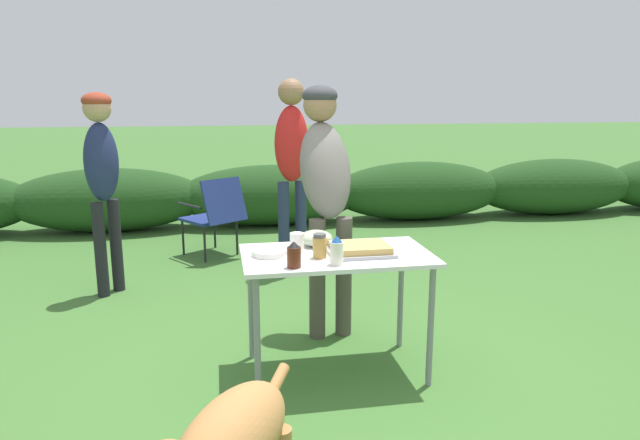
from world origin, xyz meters
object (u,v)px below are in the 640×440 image
(camp_chair_green_behind_table, at_px, (215,213))
(mayo_bottle, at_px, (337,251))
(folding_table, at_px, (337,266))
(standing_person_in_gray_fleece, at_px, (292,155))
(standing_person_in_dark_puffer, at_px, (102,167))
(mixing_bowl, at_px, (316,238))
(paper_cup_stack, at_px, (297,243))
(standing_person_with_beanie, at_px, (325,178))
(plate_stack, at_px, (269,253))
(food_tray, at_px, (360,249))
(bbq_sauce_bottle, at_px, (294,255))
(spice_jar, at_px, (320,246))

(camp_chair_green_behind_table, bearing_deg, mayo_bottle, -112.19)
(folding_table, xyz_separation_m, standing_person_in_gray_fleece, (0.01, 2.08, 0.45))
(camp_chair_green_behind_table, bearing_deg, standing_person_in_dark_puffer, -167.08)
(mayo_bottle, xyz_separation_m, standing_person_in_gray_fleece, (0.06, 2.30, 0.29))
(folding_table, height_order, mixing_bowl, mixing_bowl)
(paper_cup_stack, distance_m, mayo_bottle, 0.34)
(paper_cup_stack, bearing_deg, standing_person_with_beanie, 64.33)
(mixing_bowl, distance_m, standing_person_with_beanie, 0.56)
(standing_person_in_gray_fleece, bearing_deg, mixing_bowl, -112.22)
(plate_stack, distance_m, standing_person_in_dark_puffer, 2.09)
(mayo_bottle, bearing_deg, paper_cup_stack, 121.72)
(folding_table, distance_m, food_tray, 0.17)
(paper_cup_stack, bearing_deg, plate_stack, -166.38)
(bbq_sauce_bottle, distance_m, mayo_bottle, 0.24)
(folding_table, height_order, standing_person_in_dark_puffer, standing_person_in_dark_puffer)
(folding_table, xyz_separation_m, standing_person_in_dark_puffer, (-1.59, 1.71, 0.41))
(mixing_bowl, height_order, paper_cup_stack, paper_cup_stack)
(mixing_bowl, distance_m, spice_jar, 0.26)
(folding_table, height_order, camp_chair_green_behind_table, camp_chair_green_behind_table)
(mixing_bowl, relative_size, spice_jar, 1.44)
(plate_stack, bearing_deg, spice_jar, -19.37)
(folding_table, distance_m, standing_person_in_dark_puffer, 2.37)
(bbq_sauce_bottle, relative_size, standing_person_in_gray_fleece, 0.08)
(food_tray, distance_m, bbq_sauce_bottle, 0.46)
(spice_jar, distance_m, standing_person_in_gray_fleece, 2.17)
(folding_table, xyz_separation_m, spice_jar, (-0.11, -0.07, 0.14))
(mixing_bowl, bearing_deg, folding_table, -65.44)
(mixing_bowl, bearing_deg, mayo_bottle, -84.15)
(food_tray, distance_m, camp_chair_green_behind_table, 2.86)
(standing_person_in_dark_puffer, relative_size, standing_person_in_gray_fleece, 0.93)
(bbq_sauce_bottle, bearing_deg, folding_table, 39.42)
(food_tray, height_order, mayo_bottle, mayo_bottle)
(standing_person_in_dark_puffer, bearing_deg, spice_jar, -103.46)
(folding_table, bearing_deg, plate_stack, 175.94)
(spice_jar, distance_m, mayo_bottle, 0.16)
(folding_table, xyz_separation_m, food_tray, (0.13, -0.03, 0.10))
(food_tray, xyz_separation_m, standing_person_in_dark_puffer, (-1.72, 1.74, 0.31))
(bbq_sauce_bottle, bearing_deg, camp_chair_green_behind_table, 98.30)
(paper_cup_stack, height_order, standing_person_in_dark_puffer, standing_person_in_dark_puffer)
(standing_person_in_gray_fleece, xyz_separation_m, camp_chair_green_behind_table, (-0.72, 0.61, -0.64))
(food_tray, relative_size, bbq_sauce_bottle, 2.58)
(camp_chair_green_behind_table, bearing_deg, bbq_sauce_bottle, -116.71)
(standing_person_with_beanie, bearing_deg, mayo_bottle, -103.25)
(food_tray, height_order, camp_chair_green_behind_table, camp_chair_green_behind_table)
(camp_chair_green_behind_table, bearing_deg, spice_jar, -112.85)
(mayo_bottle, xyz_separation_m, standing_person_in_dark_puffer, (-1.54, 1.93, 0.26))
(mixing_bowl, xyz_separation_m, mayo_bottle, (0.04, -0.41, 0.03))
(mixing_bowl, xyz_separation_m, standing_person_in_dark_puffer, (-1.50, 1.52, 0.29))
(bbq_sauce_bottle, distance_m, standing_person_with_beanie, 0.98)
(standing_person_with_beanie, bearing_deg, bbq_sauce_bottle, -117.58)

